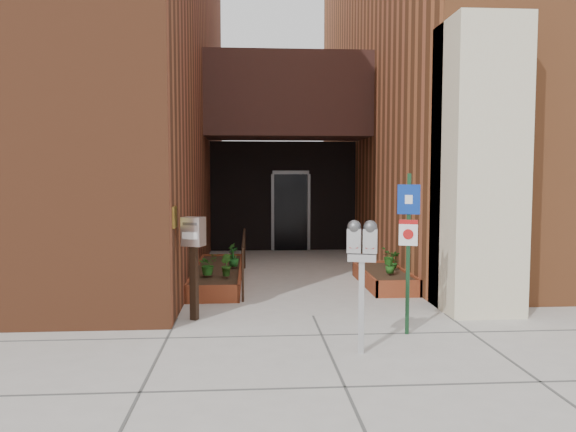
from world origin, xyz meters
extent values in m
plane|color=#9E9991|center=(0.00, 0.00, 0.00)|extent=(80.00, 80.00, 0.00)
cube|color=brown|center=(-6.00, 6.70, 5.00)|extent=(8.00, 14.60, 10.00)
cube|color=#9B542D|center=(6.00, 7.15, 5.00)|extent=(8.00, 13.70, 10.00)
cube|color=beige|center=(2.55, 0.20, 2.20)|extent=(1.10, 1.20, 4.40)
cube|color=black|center=(0.00, 6.00, 4.00)|extent=(4.20, 2.00, 2.00)
cube|color=black|center=(0.00, 7.40, 1.50)|extent=(4.00, 0.30, 3.00)
cube|color=black|center=(0.20, 7.22, 1.05)|extent=(0.90, 0.06, 2.10)
cube|color=#B79338|center=(-1.99, -0.20, 1.50)|extent=(0.04, 0.30, 0.30)
cube|color=maroon|center=(-1.55, 0.92, 0.15)|extent=(0.90, 0.04, 0.30)
cube|color=maroon|center=(-1.55, 4.48, 0.15)|extent=(0.90, 0.04, 0.30)
cube|color=maroon|center=(-1.98, 2.70, 0.15)|extent=(0.04, 3.60, 0.30)
cube|color=maroon|center=(-1.12, 2.70, 0.15)|extent=(0.04, 3.60, 0.30)
cube|color=black|center=(-1.55, 2.70, 0.13)|extent=(0.82, 3.52, 0.26)
cube|color=maroon|center=(1.60, 1.12, 0.15)|extent=(0.80, 0.04, 0.30)
cube|color=maroon|center=(1.60, 3.28, 0.15)|extent=(0.80, 0.04, 0.30)
cube|color=maroon|center=(1.22, 2.20, 0.15)|extent=(0.04, 2.20, 0.30)
cube|color=maroon|center=(1.98, 2.20, 0.15)|extent=(0.04, 2.20, 0.30)
cube|color=black|center=(1.60, 2.20, 0.13)|extent=(0.72, 2.12, 0.26)
cylinder|color=black|center=(-1.05, 1.00, 0.45)|extent=(0.04, 0.04, 0.90)
cylinder|color=black|center=(-1.05, 4.30, 0.45)|extent=(0.04, 0.04, 0.90)
cylinder|color=black|center=(-1.05, 2.65, 0.88)|extent=(0.04, 3.30, 0.04)
cube|color=#B1B1B4|center=(0.37, -1.75, 0.54)|extent=(0.08, 0.08, 1.09)
cube|color=#B1B1B4|center=(0.37, -1.75, 1.13)|extent=(0.35, 0.21, 0.09)
cube|color=#B1B1B4|center=(0.28, -1.72, 1.33)|extent=(0.19, 0.15, 0.28)
sphere|color=#59595B|center=(0.28, -1.72, 1.49)|extent=(0.16, 0.16, 0.16)
cube|color=white|center=(0.27, -1.78, 1.35)|extent=(0.10, 0.03, 0.05)
cube|color=#B21414|center=(0.27, -1.78, 1.26)|extent=(0.10, 0.03, 0.03)
cube|color=#B1B1B4|center=(0.46, -1.77, 1.33)|extent=(0.19, 0.15, 0.28)
sphere|color=#59595B|center=(0.46, -1.77, 1.49)|extent=(0.16, 0.16, 0.16)
cube|color=white|center=(0.45, -1.82, 1.35)|extent=(0.10, 0.03, 0.05)
cube|color=#B21414|center=(0.45, -1.82, 1.26)|extent=(0.10, 0.03, 0.03)
cube|color=#12341B|center=(1.13, -1.01, 1.06)|extent=(0.06, 0.06, 2.11)
cube|color=navy|center=(1.12, -1.04, 1.78)|extent=(0.28, 0.12, 0.38)
cube|color=white|center=(1.12, -1.04, 1.78)|extent=(0.09, 0.05, 0.12)
cube|color=white|center=(1.12, -1.04, 1.34)|extent=(0.23, 0.10, 0.34)
cube|color=#B21414|center=(1.12, -1.04, 1.48)|extent=(0.23, 0.10, 0.06)
cylinder|color=#B21414|center=(1.12, -1.05, 1.33)|extent=(0.13, 0.06, 0.13)
cube|color=black|center=(-1.74, -0.09, 0.54)|extent=(0.13, 0.13, 1.09)
cube|color=silver|center=(-1.74, -0.09, 1.28)|extent=(0.36, 0.31, 0.41)
cube|color=#59595B|center=(-1.78, -0.20, 1.40)|extent=(0.20, 0.09, 0.04)
cube|color=white|center=(-1.78, -0.20, 1.23)|extent=(0.22, 0.10, 0.10)
imported|color=#23631C|center=(-1.69, 1.87, 0.49)|extent=(0.49, 0.49, 0.39)
imported|color=#255418|center=(-1.36, 1.75, 0.49)|extent=(0.29, 0.29, 0.39)
imported|color=#19581D|center=(-1.25, 2.77, 0.49)|extent=(0.29, 0.29, 0.37)
imported|color=#1C5017|center=(-1.31, 3.71, 0.47)|extent=(0.24, 0.24, 0.34)
imported|color=#1E5518|center=(1.62, 1.82, 0.46)|extent=(0.19, 0.19, 0.31)
imported|color=#194F16|center=(1.85, 2.35, 0.47)|extent=(0.20, 0.20, 0.34)
imported|color=#205B1A|center=(1.83, 2.75, 0.47)|extent=(0.43, 0.43, 0.34)
camera|label=1|loc=(-0.93, -8.15, 2.10)|focal=35.00mm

